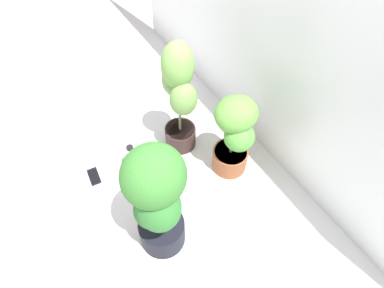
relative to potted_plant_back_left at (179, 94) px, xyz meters
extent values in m
plane|color=silver|center=(0.29, -0.36, -0.52)|extent=(8.00, 8.00, 0.00)
cube|color=silver|center=(0.29, 0.50, 0.48)|extent=(3.20, 0.01, 2.00)
cylinder|color=#33221E|center=(0.00, 0.00, -0.43)|extent=(0.22, 0.22, 0.17)
cylinder|color=#422922|center=(0.00, 0.00, -0.36)|extent=(0.20, 0.20, 0.02)
cylinder|color=#68744B|center=(0.00, 0.00, -0.02)|extent=(0.02, 0.02, 0.66)
ellipsoid|color=#78AE52|center=(0.00, 0.00, 0.23)|extent=(0.28, 0.28, 0.32)
ellipsoid|color=#77A353|center=(-0.07, 0.02, 0.06)|extent=(0.22, 0.22, 0.26)
ellipsoid|color=#729E4F|center=(0.09, -0.02, 0.03)|extent=(0.20, 0.21, 0.25)
cylinder|color=#955130|center=(0.35, 0.18, -0.43)|extent=(0.24, 0.24, 0.17)
cylinder|color=#3F3623|center=(0.35, 0.18, -0.35)|extent=(0.22, 0.22, 0.02)
cylinder|color=#5E753E|center=(0.35, 0.18, -0.13)|extent=(0.02, 0.02, 0.43)
ellipsoid|color=#61A041|center=(0.35, 0.18, 0.03)|extent=(0.29, 0.31, 0.22)
ellipsoid|color=#65A74D|center=(0.29, 0.21, -0.08)|extent=(0.22, 0.20, 0.23)
ellipsoid|color=#56A141|center=(0.42, 0.17, -0.10)|extent=(0.27, 0.27, 0.19)
cylinder|color=black|center=(0.57, -0.48, -0.41)|extent=(0.27, 0.27, 0.20)
cylinder|color=#3B3724|center=(0.57, -0.48, -0.32)|extent=(0.25, 0.25, 0.02)
cylinder|color=olive|center=(0.57, -0.48, -0.01)|extent=(0.02, 0.02, 0.60)
ellipsoid|color=#397D30|center=(0.57, -0.48, 0.21)|extent=(0.45, 0.45, 0.30)
ellipsoid|color=#347433|center=(0.50, -0.45, 0.06)|extent=(0.26, 0.24, 0.24)
ellipsoid|color=#337E34|center=(0.64, -0.50, 0.03)|extent=(0.31, 0.30, 0.30)
ellipsoid|color=#35722F|center=(0.58, -0.53, -0.07)|extent=(0.22, 0.21, 0.22)
cube|color=black|center=(-0.08, -0.66, -0.51)|extent=(0.15, 0.09, 0.01)
cube|color=black|center=(-0.08, -0.66, -0.51)|extent=(0.12, 0.07, 0.00)
cylinder|color=white|center=(0.01, -0.39, -0.40)|extent=(0.08, 0.08, 0.24)
cylinder|color=black|center=(0.01, -0.39, -0.27)|extent=(0.04, 0.04, 0.02)
camera|label=1|loc=(1.41, -0.80, 1.63)|focal=33.85mm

